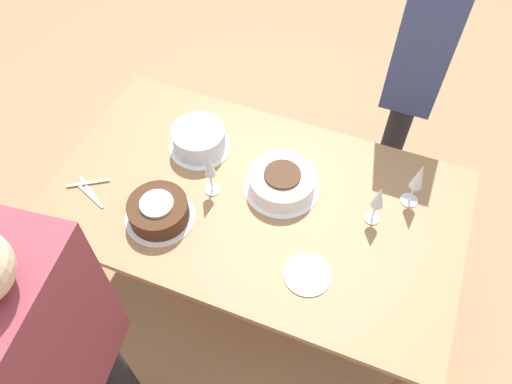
% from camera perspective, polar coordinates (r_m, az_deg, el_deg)
% --- Properties ---
extents(ground_plane, '(12.00, 12.00, 0.00)m').
position_cam_1_polar(ground_plane, '(2.61, 0.00, -10.56)').
color(ground_plane, '#A87F56').
extents(dining_table, '(1.60, 0.93, 0.76)m').
position_cam_1_polar(dining_table, '(2.04, 0.00, -2.62)').
color(dining_table, '#9E754C').
rests_on(dining_table, ground_plane).
extents(cake_center_white, '(0.30, 0.30, 0.09)m').
position_cam_1_polar(cake_center_white, '(1.95, 2.99, 1.19)').
color(cake_center_white, white).
rests_on(cake_center_white, dining_table).
extents(cake_front_chocolate, '(0.27, 0.27, 0.10)m').
position_cam_1_polar(cake_front_chocolate, '(1.90, -11.08, -2.14)').
color(cake_front_chocolate, white).
rests_on(cake_front_chocolate, dining_table).
extents(cake_back_decorated, '(0.26, 0.26, 0.10)m').
position_cam_1_polar(cake_back_decorated, '(2.09, -6.53, 6.01)').
color(cake_back_decorated, white).
rests_on(cake_back_decorated, dining_table).
extents(wine_glass_near, '(0.06, 0.06, 0.19)m').
position_cam_1_polar(wine_glass_near, '(1.84, 13.83, -0.73)').
color(wine_glass_near, silver).
rests_on(wine_glass_near, dining_table).
extents(wine_glass_far, '(0.07, 0.07, 0.22)m').
position_cam_1_polar(wine_glass_far, '(1.93, 18.05, 1.47)').
color(wine_glass_far, silver).
rests_on(wine_glass_far, dining_table).
extents(wine_glass_extra, '(0.06, 0.06, 0.21)m').
position_cam_1_polar(wine_glass_extra, '(1.87, -5.31, 2.82)').
color(wine_glass_extra, silver).
rests_on(wine_glass_extra, dining_table).
extents(dessert_plate_right, '(0.17, 0.17, 0.01)m').
position_cam_1_polar(dessert_plate_right, '(1.79, 5.89, -9.40)').
color(dessert_plate_right, silver).
rests_on(dessert_plate_right, dining_table).
extents(fork_pile, '(0.20, 0.14, 0.01)m').
position_cam_1_polar(fork_pile, '(2.08, -18.52, 0.27)').
color(fork_pile, silver).
rests_on(fork_pile, dining_table).
extents(person_cutting, '(0.27, 0.42, 1.54)m').
position_cam_1_polar(person_cutting, '(1.61, -21.90, -16.88)').
color(person_cutting, '#232328').
rests_on(person_cutting, ground_plane).
extents(person_watching, '(0.22, 0.40, 1.64)m').
position_cam_1_polar(person_watching, '(2.33, 18.53, 15.14)').
color(person_watching, '#232328').
rests_on(person_watching, ground_plane).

